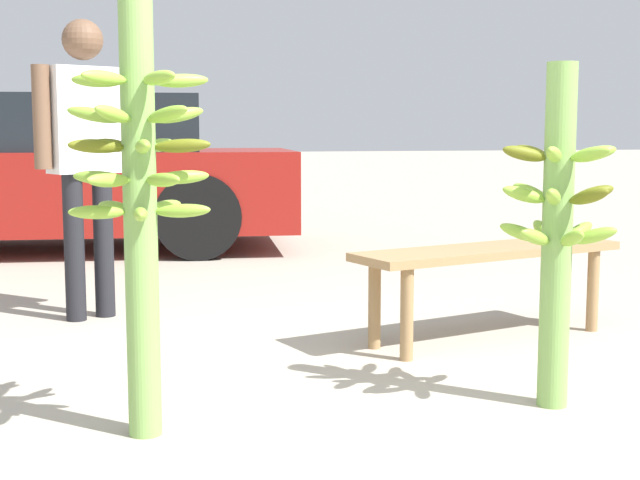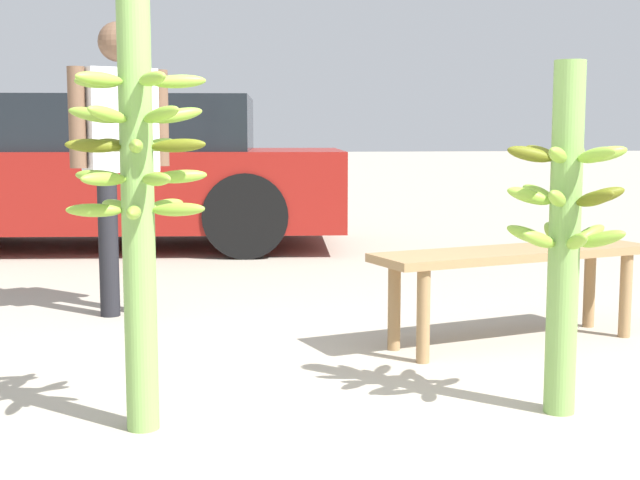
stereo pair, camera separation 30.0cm
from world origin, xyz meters
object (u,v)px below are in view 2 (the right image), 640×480
Objects in this scene: banana_stalk_left at (137,186)px; banana_stalk_center at (565,226)px; vendor_person at (121,141)px; market_bench at (514,264)px; parked_car at (101,173)px.

banana_stalk_center is (1.51, -0.04, -0.16)m from banana_stalk_left.
market_bench is (1.92, -0.98, -0.58)m from vendor_person.
vendor_person is 0.36× the size of parked_car.
banana_stalk_left reaches higher than market_bench.
market_bench is at bearing -54.18° from vendor_person.
banana_stalk_center is at bearing -1.42° from banana_stalk_left.
market_bench is at bearing 30.53° from banana_stalk_left.
parked_car is (-0.60, 5.03, -0.19)m from banana_stalk_left.
banana_stalk_left is 1.51m from banana_stalk_center.
banana_stalk_center is at bearing -151.67° from parked_car.
market_bench is 4.64m from parked_car.
vendor_person is 1.09× the size of market_bench.
parked_car is at bearing 112.54° from banana_stalk_center.
banana_stalk_left is at bearing 178.58° from banana_stalk_center.
vendor_person reaches higher than banana_stalk_center.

